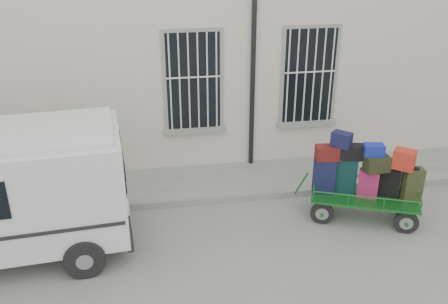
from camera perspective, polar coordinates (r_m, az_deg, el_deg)
name	(u,v)px	position (r m, az deg, el deg)	size (l,w,h in m)	color
ground	(234,239)	(9.63, 1.17, -9.91)	(80.00, 80.00, 0.00)	slate
building	(197,26)	(13.61, -3.07, 14.13)	(24.00, 5.15, 6.00)	beige
sidewalk	(217,182)	(11.45, -0.83, -3.45)	(24.00, 1.70, 0.15)	slate
luggage_cart	(364,178)	(10.18, 15.67, -2.90)	(2.44, 1.64, 1.83)	black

